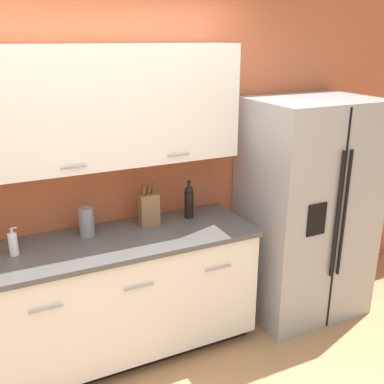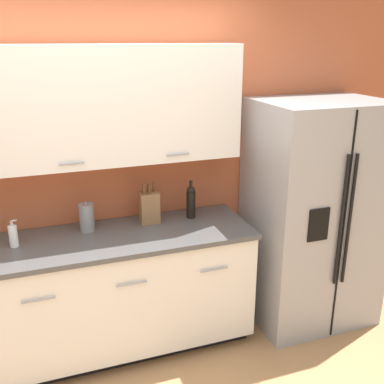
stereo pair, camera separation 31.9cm
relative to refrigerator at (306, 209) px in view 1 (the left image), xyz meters
The scene contains 7 objects.
wall_back 1.82m from the refrigerator, 168.43° to the left, with size 10.00×0.39×2.60m.
counter_unit 1.85m from the refrigerator, behind, with size 2.41×0.64×0.92m.
refrigerator is the anchor object (origin of this frame).
knife_block 1.30m from the refrigerator, behind, with size 0.14×0.09×0.32m.
wine_bottle 0.99m from the refrigerator, 168.62° to the left, with size 0.07×0.07×0.29m.
soap_dispenser 2.21m from the refrigerator, behind, with size 0.06×0.06×0.18m.
steel_canister 1.74m from the refrigerator, behind, with size 0.11×0.11×0.22m.
Camera 1 is at (-0.63, -1.68, 2.21)m, focal length 42.00 mm.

